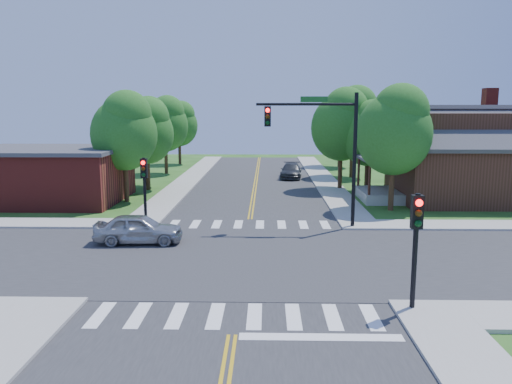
{
  "coord_description": "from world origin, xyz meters",
  "views": [
    {
      "loc": [
        0.96,
        -20.73,
        6.35
      ],
      "look_at": [
        0.42,
        4.19,
        2.2
      ],
      "focal_mm": 35.0,
      "sensor_mm": 36.0,
      "label": 1
    }
  ],
  "objects_px": {
    "car_dgrey": "(291,171)",
    "car_silver": "(139,229)",
    "house_ne": "(470,153)",
    "signal_pole_nw": "(144,179)",
    "signal_pole_se": "(416,230)",
    "signal_mast_ne": "(323,138)"
  },
  "relations": [
    {
      "from": "signal_pole_se",
      "to": "car_silver",
      "type": "bearing_deg",
      "value": 143.8
    },
    {
      "from": "signal_pole_se",
      "to": "house_ne",
      "type": "relative_size",
      "value": 0.29
    },
    {
      "from": "signal_pole_nw",
      "to": "house_ne",
      "type": "relative_size",
      "value": 0.29
    },
    {
      "from": "signal_pole_nw",
      "to": "car_silver",
      "type": "xyz_separation_m",
      "value": [
        0.48,
        -3.36,
        -1.96
      ]
    },
    {
      "from": "car_dgrey",
      "to": "car_silver",
      "type": "bearing_deg",
      "value": -105.02
    },
    {
      "from": "signal_pole_se",
      "to": "car_dgrey",
      "type": "bearing_deg",
      "value": 94.4
    },
    {
      "from": "house_ne",
      "to": "car_silver",
      "type": "relative_size",
      "value": 3.11
    },
    {
      "from": "signal_pole_se",
      "to": "car_silver",
      "type": "xyz_separation_m",
      "value": [
        -10.72,
        7.84,
        -1.96
      ]
    },
    {
      "from": "signal_mast_ne",
      "to": "car_silver",
      "type": "bearing_deg",
      "value": -159.55
    },
    {
      "from": "signal_pole_se",
      "to": "house_ne",
      "type": "bearing_deg",
      "value": 64.42
    },
    {
      "from": "signal_pole_nw",
      "to": "house_ne",
      "type": "bearing_deg",
      "value": 22.69
    },
    {
      "from": "house_ne",
      "to": "car_silver",
      "type": "xyz_separation_m",
      "value": [
        -20.23,
        -12.01,
        -2.62
      ]
    },
    {
      "from": "signal_pole_se",
      "to": "signal_pole_nw",
      "type": "relative_size",
      "value": 1.0
    },
    {
      "from": "car_silver",
      "to": "house_ne",
      "type": "bearing_deg",
      "value": -61.52
    },
    {
      "from": "signal_pole_nw",
      "to": "car_dgrey",
      "type": "bearing_deg",
      "value": 65.79
    },
    {
      "from": "car_silver",
      "to": "car_dgrey",
      "type": "relative_size",
      "value": 0.89
    },
    {
      "from": "car_dgrey",
      "to": "signal_pole_se",
      "type": "bearing_deg",
      "value": -80.67
    },
    {
      "from": "house_ne",
      "to": "car_dgrey",
      "type": "xyz_separation_m",
      "value": [
        -11.88,
        10.98,
        -2.66
      ]
    },
    {
      "from": "signal_mast_ne",
      "to": "signal_pole_nw",
      "type": "relative_size",
      "value": 1.89
    },
    {
      "from": "car_dgrey",
      "to": "house_ne",
      "type": "bearing_deg",
      "value": -37.82
    },
    {
      "from": "signal_pole_se",
      "to": "car_silver",
      "type": "distance_m",
      "value": 13.43
    },
    {
      "from": "signal_pole_nw",
      "to": "car_dgrey",
      "type": "relative_size",
      "value": 0.8
    }
  ]
}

